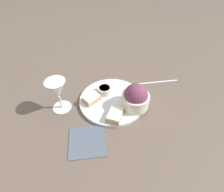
{
  "coord_description": "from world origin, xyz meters",
  "views": [
    {
      "loc": [
        0.52,
        0.07,
        0.55
      ],
      "look_at": [
        0.0,
        0.0,
        0.03
      ],
      "focal_mm": 28.0,
      "sensor_mm": 36.0,
      "label": 1
    }
  ],
  "objects_px": {
    "cheese_toast_far": "(92,98)",
    "napkin": "(87,141)",
    "cheese_toast_near": "(115,115)",
    "wine_glass": "(57,91)",
    "fork": "(158,82)",
    "salad_bowl": "(136,98)",
    "sauce_ramekin": "(105,90)"
  },
  "relations": [
    {
      "from": "salad_bowl",
      "to": "fork",
      "type": "bearing_deg",
      "value": 149.39
    },
    {
      "from": "cheese_toast_far",
      "to": "fork",
      "type": "bearing_deg",
      "value": 121.57
    },
    {
      "from": "cheese_toast_far",
      "to": "napkin",
      "type": "relative_size",
      "value": 0.53
    },
    {
      "from": "wine_glass",
      "to": "napkin",
      "type": "bearing_deg",
      "value": 44.29
    },
    {
      "from": "napkin",
      "to": "fork",
      "type": "distance_m",
      "value": 0.46
    },
    {
      "from": "sauce_ramekin",
      "to": "cheese_toast_far",
      "type": "distance_m",
      "value": 0.07
    },
    {
      "from": "fork",
      "to": "napkin",
      "type": "bearing_deg",
      "value": -35.99
    },
    {
      "from": "cheese_toast_far",
      "to": "napkin",
      "type": "distance_m",
      "value": 0.19
    },
    {
      "from": "sauce_ramekin",
      "to": "napkin",
      "type": "height_order",
      "value": "sauce_ramekin"
    },
    {
      "from": "sauce_ramekin",
      "to": "wine_glass",
      "type": "bearing_deg",
      "value": -59.0
    },
    {
      "from": "salad_bowl",
      "to": "wine_glass",
      "type": "distance_m",
      "value": 0.31
    },
    {
      "from": "cheese_toast_far",
      "to": "salad_bowl",
      "type": "bearing_deg",
      "value": 88.81
    },
    {
      "from": "sauce_ramekin",
      "to": "cheese_toast_near",
      "type": "distance_m",
      "value": 0.15
    },
    {
      "from": "cheese_toast_near",
      "to": "wine_glass",
      "type": "height_order",
      "value": "wine_glass"
    },
    {
      "from": "salad_bowl",
      "to": "sauce_ramekin",
      "type": "height_order",
      "value": "salad_bowl"
    },
    {
      "from": "sauce_ramekin",
      "to": "fork",
      "type": "height_order",
      "value": "sauce_ramekin"
    },
    {
      "from": "wine_glass",
      "to": "napkin",
      "type": "distance_m",
      "value": 0.22
    },
    {
      "from": "wine_glass",
      "to": "fork",
      "type": "xyz_separation_m",
      "value": [
        -0.22,
        0.41,
        -0.09
      ]
    },
    {
      "from": "salad_bowl",
      "to": "wine_glass",
      "type": "height_order",
      "value": "wine_glass"
    },
    {
      "from": "sauce_ramekin",
      "to": "cheese_toast_near",
      "type": "relative_size",
      "value": 0.69
    },
    {
      "from": "cheese_toast_near",
      "to": "fork",
      "type": "relative_size",
      "value": 0.45
    },
    {
      "from": "fork",
      "to": "salad_bowl",
      "type": "bearing_deg",
      "value": -30.61
    },
    {
      "from": "salad_bowl",
      "to": "cheese_toast_near",
      "type": "xyz_separation_m",
      "value": [
        0.07,
        -0.07,
        -0.03
      ]
    },
    {
      "from": "cheese_toast_near",
      "to": "sauce_ramekin",
      "type": "bearing_deg",
      "value": -154.15
    },
    {
      "from": "napkin",
      "to": "fork",
      "type": "height_order",
      "value": "same"
    },
    {
      "from": "cheese_toast_near",
      "to": "cheese_toast_far",
      "type": "relative_size",
      "value": 1.02
    },
    {
      "from": "sauce_ramekin",
      "to": "napkin",
      "type": "distance_m",
      "value": 0.25
    },
    {
      "from": "cheese_toast_far",
      "to": "cheese_toast_near",
      "type": "bearing_deg",
      "value": 55.65
    },
    {
      "from": "napkin",
      "to": "sauce_ramekin",
      "type": "bearing_deg",
      "value": 174.62
    },
    {
      "from": "sauce_ramekin",
      "to": "cheese_toast_near",
      "type": "bearing_deg",
      "value": 25.85
    },
    {
      "from": "salad_bowl",
      "to": "sauce_ramekin",
      "type": "bearing_deg",
      "value": -113.69
    },
    {
      "from": "napkin",
      "to": "fork",
      "type": "xyz_separation_m",
      "value": [
        -0.37,
        0.27,
        0.0
      ]
    }
  ]
}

